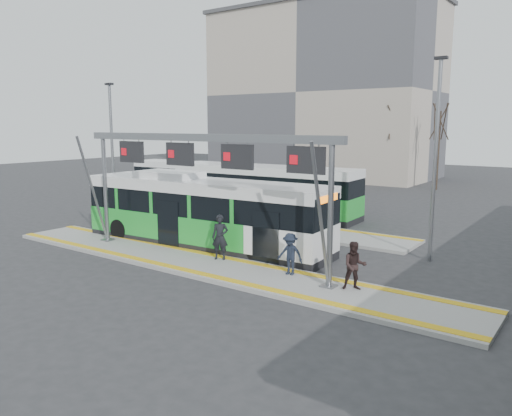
{
  "coord_description": "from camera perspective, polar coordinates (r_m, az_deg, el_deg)",
  "views": [
    {
      "loc": [
        13.17,
        -14.68,
        5.71
      ],
      "look_at": [
        0.44,
        3.0,
        2.06
      ],
      "focal_mm": 35.0,
      "sensor_mm": 36.0,
      "label": 1
    }
  ],
  "objects": [
    {
      "name": "hero_bus",
      "position": [
        23.6,
        -6.06,
        -0.59
      ],
      "size": [
        12.76,
        3.44,
        3.47
      ],
      "rotation": [
        0.0,
        0.0,
        0.06
      ],
      "color": "black",
      "rests_on": "ground"
    },
    {
      "name": "passenger_c",
      "position": [
        18.72,
        3.92,
        -5.27
      ],
      "size": [
        1.07,
        0.68,
        1.58
      ],
      "primitive_type": "imported",
      "rotation": [
        0.0,
        0.0,
        0.09
      ],
      "color": "black",
      "rests_on": "platform_main"
    },
    {
      "name": "tree_left",
      "position": [
        48.35,
        15.54,
        9.35
      ],
      "size": [
        1.4,
        1.4,
        7.73
      ],
      "color": "#382B21",
      "rests_on": "ground"
    },
    {
      "name": "passenger_a",
      "position": [
        20.79,
        -4.12,
        -3.35
      ],
      "size": [
        0.82,
        0.71,
        1.88
      ],
      "primitive_type": "imported",
      "rotation": [
        0.0,
        0.0,
        0.45
      ],
      "color": "black",
      "rests_on": "platform_main"
    },
    {
      "name": "platform_second",
      "position": [
        28.99,
        -1.35,
        -1.69
      ],
      "size": [
        20.0,
        3.0,
        0.15
      ],
      "primitive_type": "cube",
      "color": "gray",
      "rests_on": "ground"
    },
    {
      "name": "apartment_block",
      "position": [
        57.61,
        7.74,
        12.92
      ],
      "size": [
        24.5,
        12.5,
        18.4
      ],
      "color": "#AA9D8E",
      "rests_on": "ground"
    },
    {
      "name": "lamp_west",
      "position": [
        30.0,
        -16.11,
        6.36
      ],
      "size": [
        0.5,
        0.25,
        8.02
      ],
      "color": "slate",
      "rests_on": "ground"
    },
    {
      "name": "passenger_b",
      "position": [
        17.33,
        11.2,
        -6.49
      ],
      "size": [
        1.03,
        0.98,
        1.67
      ],
      "primitive_type": "imported",
      "rotation": [
        0.0,
        0.0,
        0.59
      ],
      "color": "black",
      "rests_on": "platform_main"
    },
    {
      "name": "lamp_east",
      "position": [
        21.8,
        19.82,
        5.6
      ],
      "size": [
        0.5,
        0.25,
        8.38
      ],
      "color": "slate",
      "rests_on": "ground"
    },
    {
      "name": "tree_mid",
      "position": [
        46.72,
        20.23,
        9.19
      ],
      "size": [
        1.4,
        1.4,
        7.8
      ],
      "color": "#382B21",
      "rests_on": "ground"
    },
    {
      "name": "tactile_main",
      "position": [
        20.48,
        -5.95,
        -6.26
      ],
      "size": [
        22.0,
        2.65,
        0.02
      ],
      "color": "gold",
      "rests_on": "platform_main"
    },
    {
      "name": "tree_far",
      "position": [
        56.89,
        0.66,
        9.73
      ],
      "size": [
        1.4,
        1.4,
        7.81
      ],
      "color": "#382B21",
      "rests_on": "ground"
    },
    {
      "name": "tactile_second",
      "position": [
        29.89,
        -0.02,
        -1.19
      ],
      "size": [
        20.0,
        0.35,
        0.02
      ],
      "color": "gold",
      "rests_on": "platform_second"
    },
    {
      "name": "bg_bus_blue",
      "position": [
        39.35,
        -7.0,
        3.14
      ],
      "size": [
        10.92,
        3.04,
        2.82
      ],
      "rotation": [
        0.0,
        0.0,
        0.06
      ],
      "color": "black",
      "rests_on": "ground"
    },
    {
      "name": "bg_bus_green",
      "position": [
        31.87,
        0.88,
        2.01
      ],
      "size": [
        12.66,
        3.34,
        3.13
      ],
      "rotation": [
        0.0,
        0.0,
        0.05
      ],
      "color": "black",
      "rests_on": "ground"
    },
    {
      "name": "gantry",
      "position": [
        20.19,
        -6.41,
        5.45
      ],
      "size": [
        13.0,
        1.68,
        5.2
      ],
      "color": "slate",
      "rests_on": "platform_main"
    },
    {
      "name": "platform_main",
      "position": [
        20.51,
        -5.95,
        -6.49
      ],
      "size": [
        22.0,
        3.0,
        0.15
      ],
      "primitive_type": "cube",
      "color": "gray",
      "rests_on": "ground"
    },
    {
      "name": "ground",
      "position": [
        20.53,
        -5.94,
        -6.69
      ],
      "size": [
        120.0,
        120.0,
        0.0
      ],
      "primitive_type": "plane",
      "color": "#2D2D30",
      "rests_on": "ground"
    }
  ]
}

